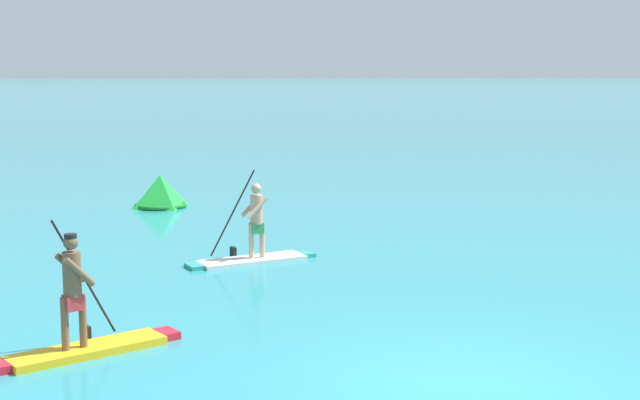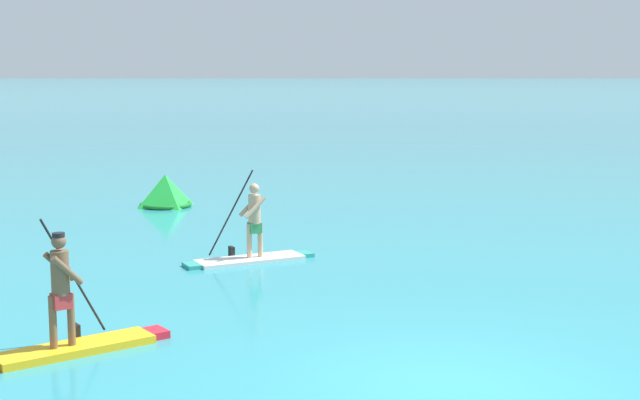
{
  "view_description": "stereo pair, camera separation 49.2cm",
  "coord_description": "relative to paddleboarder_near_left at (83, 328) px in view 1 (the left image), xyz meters",
  "views": [
    {
      "loc": [
        -2.21,
        -11.56,
        4.17
      ],
      "look_at": [
        -1.71,
        9.77,
        0.96
      ],
      "focal_mm": 51.66,
      "sensor_mm": 36.0,
      "label": 1
    },
    {
      "loc": [
        -1.72,
        -11.57,
        4.17
      ],
      "look_at": [
        -1.71,
        9.77,
        0.96
      ],
      "focal_mm": 51.66,
      "sensor_mm": 36.0,
      "label": 2
    }
  ],
  "objects": [
    {
      "name": "race_marker_buoy",
      "position": [
        -0.9,
        13.61,
        0.01
      ],
      "size": [
        1.76,
        1.76,
        0.94
      ],
      "color": "green",
      "rests_on": "ground"
    },
    {
      "name": "paddleboarder_mid_center",
      "position": [
        2.13,
        6.15,
        -0.02
      ],
      "size": [
        2.75,
        1.69,
        1.95
      ],
      "rotation": [
        0.0,
        0.0,
        3.61
      ],
      "color": "white",
      "rests_on": "ground"
    },
    {
      "name": "paddleboarder_near_left",
      "position": [
        0.0,
        0.0,
        0.0
      ],
      "size": [
        2.53,
        2.02,
        1.97
      ],
      "rotation": [
        0.0,
        0.0,
        0.64
      ],
      "color": "yellow",
      "rests_on": "ground"
    },
    {
      "name": "ground",
      "position": [
        5.32,
        -1.28,
        -0.4
      ],
      "size": [
        440.0,
        440.0,
        0.0
      ],
      "primitive_type": "plane",
      "color": "teal"
    }
  ]
}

